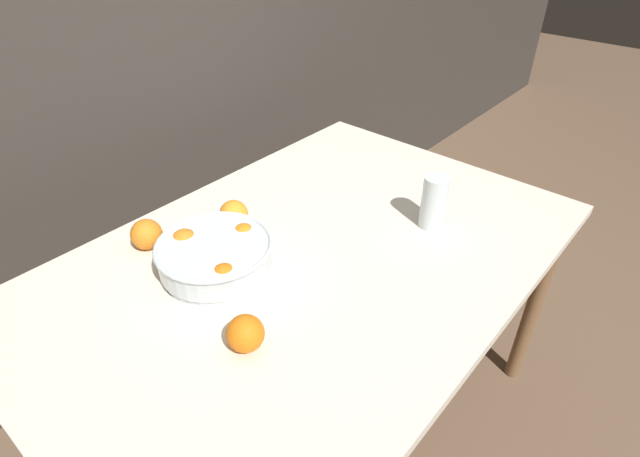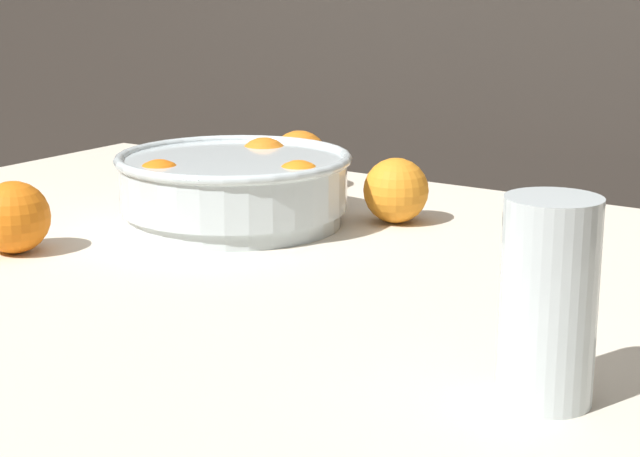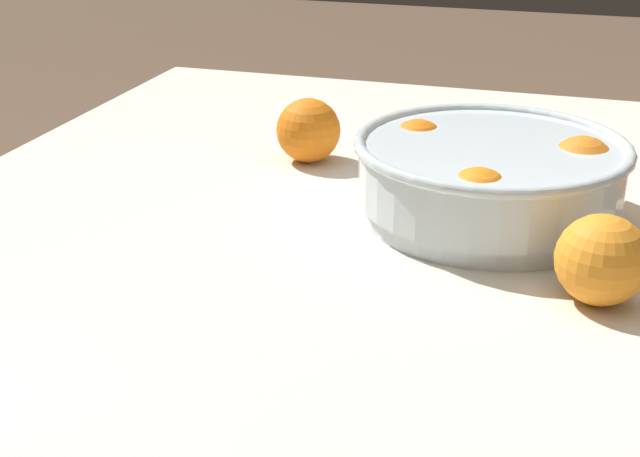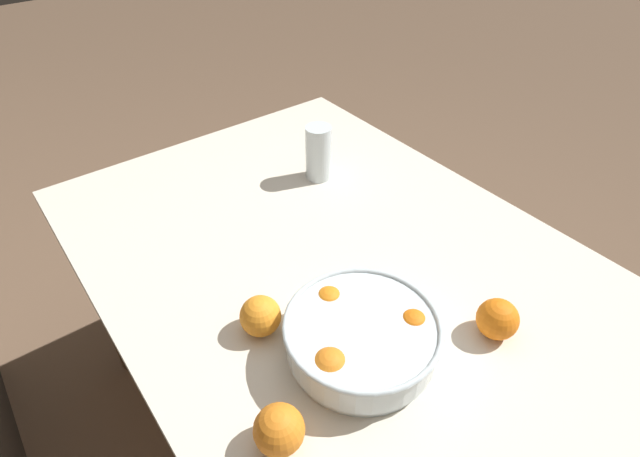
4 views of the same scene
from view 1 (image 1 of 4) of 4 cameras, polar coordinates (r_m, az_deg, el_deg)
ground_plane at (r=1.90m, az=-0.89°, el=-21.64°), size 12.00×12.00×0.00m
dining_table at (r=1.37m, az=-1.15°, el=-5.33°), size 1.49×0.99×0.77m
fruit_bowl at (r=1.27m, az=-11.83°, el=-3.04°), size 0.29×0.29×0.09m
juice_glass at (r=1.43m, az=12.85°, el=2.68°), size 0.07×0.07×0.16m
orange_loose_near_bowl at (r=1.40m, az=-19.22°, el=-0.63°), size 0.08×0.08×0.08m
orange_loose_front at (r=1.43m, az=-9.83°, el=1.62°), size 0.08×0.08×0.08m
orange_loose_aside at (r=1.07m, az=-8.53°, el=-11.77°), size 0.08×0.08×0.08m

